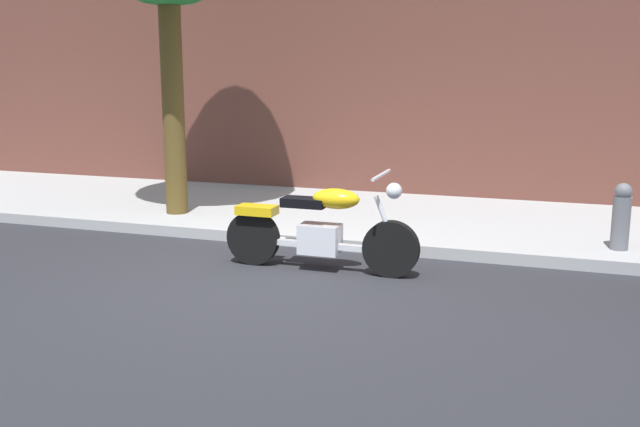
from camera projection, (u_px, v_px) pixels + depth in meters
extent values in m
plane|color=#28282D|center=(257.00, 284.00, 7.48)|extent=(60.00, 60.00, 0.00)
cube|color=#A9A9A9|center=(347.00, 216.00, 10.48)|extent=(18.47, 3.39, 0.14)
cylinder|color=black|center=(391.00, 249.00, 7.67)|extent=(0.60, 0.12, 0.60)
cylinder|color=black|center=(253.00, 238.00, 8.16)|extent=(0.60, 0.12, 0.60)
cube|color=silver|center=(320.00, 239.00, 7.91)|extent=(0.44, 0.28, 0.32)
cube|color=silver|center=(320.00, 245.00, 7.92)|extent=(1.42, 0.08, 0.06)
ellipsoid|color=yellow|center=(336.00, 199.00, 7.76)|extent=(0.52, 0.26, 0.22)
cube|color=black|center=(304.00, 202.00, 7.89)|extent=(0.48, 0.24, 0.10)
cube|color=yellow|center=(257.00, 210.00, 8.08)|extent=(0.44, 0.24, 0.10)
cylinder|color=silver|center=(386.00, 223.00, 7.64)|extent=(0.27, 0.05, 0.58)
cylinder|color=silver|center=(381.00, 175.00, 7.55)|extent=(0.04, 0.70, 0.04)
sphere|color=silver|center=(394.00, 191.00, 7.54)|extent=(0.17, 0.17, 0.17)
cylinder|color=silver|center=(303.00, 243.00, 8.16)|extent=(0.80, 0.09, 0.09)
cylinder|color=brown|center=(173.00, 96.00, 10.03)|extent=(0.30, 0.30, 3.56)
cylinder|color=slate|center=(620.00, 229.00, 8.27)|extent=(0.20, 0.20, 0.75)
sphere|color=slate|center=(623.00, 191.00, 8.18)|extent=(0.19, 0.19, 0.19)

